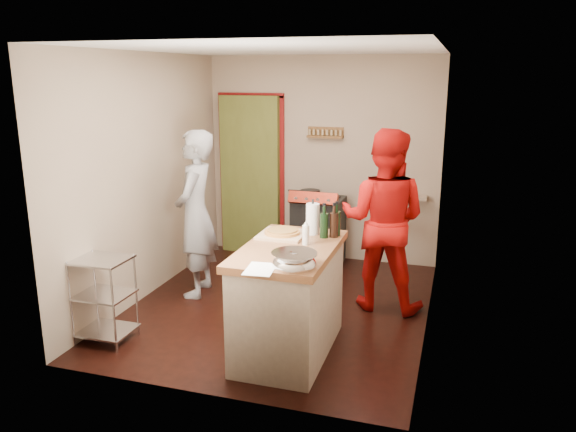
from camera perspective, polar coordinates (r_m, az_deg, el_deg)
The scene contains 10 objects.
floor at distance 5.98m, azimuth -0.82°, elevation -9.15°, with size 3.50×3.50×0.00m, color black.
back_wall at distance 7.48m, azimuth -1.30°, elevation 4.72°, with size 3.00×0.44×2.60m.
left_wall at distance 6.21m, azimuth -14.17°, elevation 3.86°, with size 0.04×3.50×2.60m, color gray.
right_wall at distance 5.33m, azimuth 14.67°, elevation 2.13°, with size 0.04×3.50×2.60m, color gray.
ceiling at distance 5.49m, azimuth -0.92°, elevation 16.70°, with size 3.00×3.50×0.02m, color white.
stove at distance 7.11m, azimuth 3.09°, elevation -1.46°, with size 0.60×0.63×1.00m.
wire_shelving at distance 5.37m, azimuth -18.21°, elevation -7.69°, with size 0.48×0.40×0.80m.
island at distance 4.89m, azimuth 0.13°, elevation -8.27°, with size 0.75×1.40×1.27m.
person_stripe at distance 6.12m, azimuth -9.37°, elevation 0.17°, with size 0.66×0.43×1.81m, color #A8A8AC.
person_red at distance 5.78m, azimuth 9.67°, elevation -0.43°, with size 0.90×0.70×1.86m, color red.
Camera 1 is at (1.70, -5.21, 2.39)m, focal length 35.00 mm.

